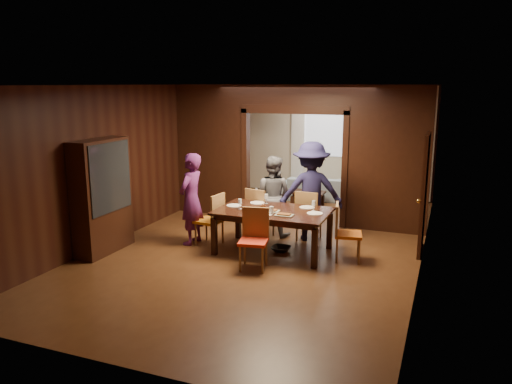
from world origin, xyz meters
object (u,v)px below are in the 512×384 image
at_px(chair_left, 209,219).
at_px(chair_far_r, 309,215).
at_px(person_purple, 191,199).
at_px(sofa, 319,188).
at_px(person_navy, 311,191).
at_px(chair_far_l, 261,212).
at_px(coffee_table, 308,200).
at_px(dining_table, 273,231).
at_px(hutch, 102,196).
at_px(person_grey, 272,196).
at_px(chair_right, 348,233).
at_px(chair_near, 253,240).

bearing_deg(chair_left, chair_far_r, 126.71).
distance_m(person_purple, sofa, 4.61).
height_order(person_navy, chair_far_l, person_navy).
height_order(person_purple, coffee_table, person_purple).
distance_m(person_purple, coffee_table, 3.70).
xyz_separation_m(person_purple, chair_far_r, (1.97, 1.01, -0.36)).
distance_m(person_purple, dining_table, 1.63).
xyz_separation_m(person_navy, hutch, (-3.21, -2.01, 0.06)).
distance_m(person_purple, hutch, 1.57).
bearing_deg(person_purple, person_grey, 133.19).
xyz_separation_m(chair_right, hutch, (-4.11, -1.11, 0.52)).
xyz_separation_m(coffee_table, chair_left, (-0.95, -3.36, 0.28)).
bearing_deg(person_purple, chair_right, 94.99).
xyz_separation_m(person_purple, dining_table, (1.56, 0.10, -0.47)).
relative_size(person_grey, dining_table, 0.81).
relative_size(chair_left, chair_far_r, 1.00).
distance_m(person_navy, sofa, 3.47).
relative_size(dining_table, chair_far_r, 2.01).
relative_size(person_grey, chair_far_l, 1.62).
relative_size(coffee_table, chair_left, 0.82).
relative_size(coffee_table, chair_near, 0.82).
xyz_separation_m(person_grey, person_navy, (0.77, -0.00, 0.15)).
distance_m(dining_table, chair_right, 1.33).
relative_size(dining_table, hutch, 0.97).
bearing_deg(person_grey, chair_far_l, 49.78).
relative_size(person_navy, chair_far_l, 1.93).
bearing_deg(dining_table, sofa, 93.48).
distance_m(person_navy, chair_far_r, 0.46).
relative_size(person_grey, hutch, 0.78).
distance_m(person_navy, chair_far_l, 1.06).
relative_size(chair_far_l, chair_near, 1.00).
xyz_separation_m(person_grey, coffee_table, (0.06, 2.36, -0.58)).
xyz_separation_m(dining_table, chair_near, (-0.02, -0.89, 0.10)).
relative_size(person_purple, chair_left, 1.75).
xyz_separation_m(person_navy, chair_left, (-1.65, -1.00, -0.45)).
distance_m(chair_left, chair_far_r, 1.89).
relative_size(sofa, chair_far_l, 2.07).
relative_size(person_navy, chair_left, 1.93).
relative_size(chair_right, chair_near, 1.00).
distance_m(chair_left, chair_far_l, 1.08).
bearing_deg(chair_near, person_navy, 66.24).
height_order(person_navy, chair_near, person_navy).
bearing_deg(person_navy, coffee_table, -94.18).
height_order(person_navy, chair_right, person_navy).
bearing_deg(hutch, coffee_table, 60.22).
bearing_deg(sofa, hutch, 56.53).
xyz_separation_m(person_purple, sofa, (1.30, 4.39, -0.55)).
height_order(person_purple, hutch, hutch).
bearing_deg(dining_table, chair_near, -91.14).
bearing_deg(chair_far_r, chair_left, 31.97).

